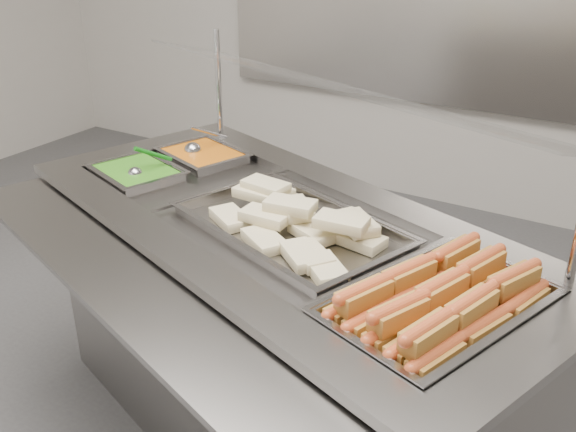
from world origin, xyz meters
The scene contains 11 objects.
steam_counter centered at (0.08, 0.37, 0.40)m, with size 1.83×1.25×0.80m.
tray_rail centered at (-0.07, -0.06, 0.76)m, with size 1.60×0.81×0.05m.
sneeze_guard centered at (0.14, 0.56, 1.13)m, with size 1.48×0.72×0.39m.
pan_hotdogs centered at (0.61, 0.19, 0.77)m, with size 0.45×0.56×0.09m.
pan_wraps centered at (0.13, 0.35, 0.78)m, with size 0.69×0.54×0.06m.
pan_beans centered at (-0.43, 0.68, 0.77)m, with size 0.32×0.29×0.09m.
pan_peas centered at (-0.51, 0.43, 0.77)m, with size 0.32×0.29×0.09m.
hotdogs_in_buns centered at (0.61, 0.19, 0.81)m, with size 0.40×0.52×0.10m.
tortilla_wraps centered at (0.15, 0.36, 0.82)m, with size 0.52×0.43×0.09m.
ladle centered at (-0.46, 0.68, 0.81)m, with size 0.08×0.17×0.12m.
serving_spoon centered at (-0.49, 0.42, 0.81)m, with size 0.08×0.16×0.12m.
Camera 1 is at (0.93, -0.99, 1.57)m, focal length 40.00 mm.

